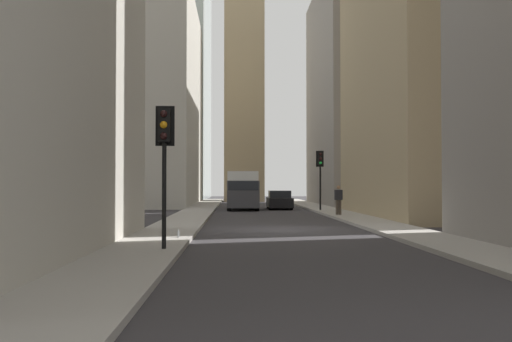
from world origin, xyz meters
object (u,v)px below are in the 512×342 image
at_px(sedan_black, 279,200).
at_px(pedestrian, 338,199).
at_px(discarded_bottle, 178,234).
at_px(delivery_truck, 243,190).
at_px(traffic_light_foreground, 164,143).
at_px(traffic_light_midblock, 320,166).

distance_m(sedan_black, pedestrian, 10.94).
bearing_deg(discarded_bottle, delivery_truck, -5.82).
bearing_deg(traffic_light_foreground, traffic_light_midblock, -18.30).
height_order(traffic_light_foreground, traffic_light_midblock, traffic_light_midblock).
relative_size(delivery_truck, discarded_bottle, 23.93).
bearing_deg(traffic_light_midblock, traffic_light_foreground, 161.70).
distance_m(delivery_truck, pedestrian, 11.23).
xyz_separation_m(traffic_light_foreground, traffic_light_midblock, (23.42, -7.75, 0.12)).
xyz_separation_m(sedan_black, traffic_light_midblock, (-4.43, -2.46, 2.46)).
distance_m(sedan_black, discarded_bottle, 25.10).
xyz_separation_m(delivery_truck, pedestrian, (-9.84, -5.39, -0.40)).
bearing_deg(traffic_light_foreground, discarded_bottle, -1.04).
bearing_deg(discarded_bottle, traffic_light_midblock, -20.91).
xyz_separation_m(delivery_truck, sedan_black, (0.78, -2.80, -0.80)).
bearing_deg(delivery_truck, pedestrian, -151.29).
bearing_deg(pedestrian, sedan_black, 13.70).
relative_size(delivery_truck, traffic_light_midblock, 1.59).
relative_size(delivery_truck, sedan_black, 1.50).
distance_m(traffic_light_midblock, discarded_bottle, 21.73).
bearing_deg(sedan_black, discarded_bottle, 167.99).
bearing_deg(delivery_truck, discarded_bottle, 174.18).
bearing_deg(pedestrian, delivery_truck, 28.71).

